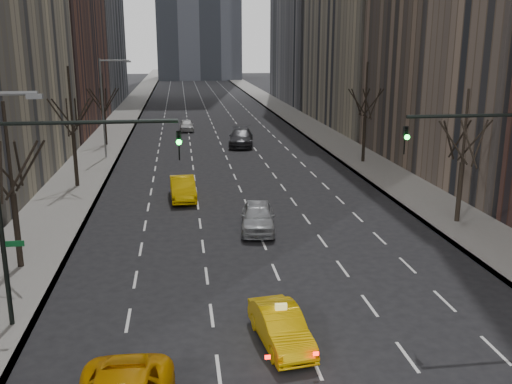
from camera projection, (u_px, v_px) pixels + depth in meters
name	position (u px, v px, depth m)	size (l,w,h in m)	color
sidewalk_left	(120.00, 122.00, 77.04)	(4.50, 320.00, 0.15)	slate
sidewalk_right	(298.00, 119.00, 80.18)	(4.50, 320.00, 0.15)	slate
tree_lw_b	(13.00, 194.00, 26.29)	(3.36, 3.50, 7.82)	black
tree_lw_c	(73.00, 134.00, 41.55)	(3.36, 3.50, 8.74)	black
tree_lw_d	(104.00, 112.00, 58.93)	(3.36, 3.50, 7.36)	black
tree_rw_b	(462.00, 162.00, 33.20)	(3.36, 3.50, 7.82)	black
tree_rw_c	(365.00, 118.00, 50.38)	(3.36, 3.50, 8.74)	black
traffic_mast_left	(46.00, 186.00, 20.46)	(6.69, 0.39, 8.00)	black
streetlight_far	(106.00, 98.00, 51.85)	(2.83, 0.22, 9.00)	slate
taxi_sedan	(281.00, 327.00, 20.28)	(1.42, 4.08, 1.34)	#EDB304
silver_sedan_ahead	(258.00, 217.00, 32.72)	(1.90, 4.73, 1.61)	#9FA2A7
far_taxi	(183.00, 188.00, 39.18)	(1.65, 4.72, 1.56)	#FFC405
far_suv_grey	(241.00, 138.00, 59.62)	(2.48, 6.09, 1.77)	#29292D
far_car_white	(186.00, 125.00, 69.88)	(1.64, 4.07, 1.39)	silver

